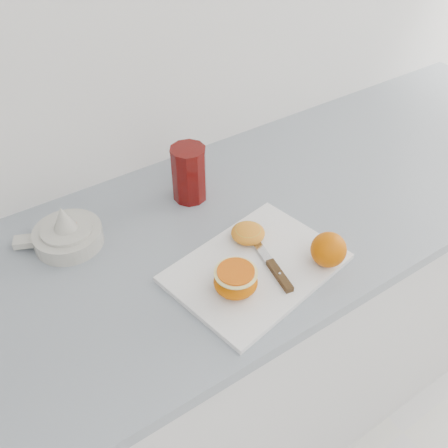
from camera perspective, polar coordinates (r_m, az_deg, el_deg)
name	(u,v)px	position (r m, az deg, el deg)	size (l,w,h in m)	color
counter	(200,357)	(1.42, -2.70, -14.94)	(2.42, 0.64, 0.89)	silver
cutting_board	(256,268)	(1.01, 3.67, -4.99)	(0.33, 0.24, 0.01)	white
whole_orange	(328,250)	(1.00, 11.85, -2.88)	(0.07, 0.07, 0.07)	#CE5400
half_orange	(236,281)	(0.94, 1.34, -6.48)	(0.08, 0.08, 0.05)	#CE5400
squeezed_shell	(248,233)	(1.05, 2.76, -1.02)	(0.07, 0.07, 0.03)	orange
paring_knife	(275,270)	(0.99, 5.90, -5.21)	(0.05, 0.19, 0.01)	#412E12
citrus_juicer	(67,234)	(1.10, -17.54, -1.06)	(0.18, 0.14, 0.10)	silver
red_tumbler	(189,175)	(1.15, -4.01, 5.57)	(0.08, 0.08, 0.13)	#5A0A08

